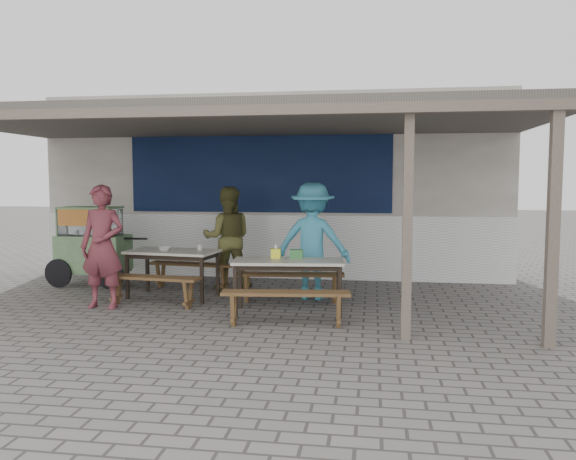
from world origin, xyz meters
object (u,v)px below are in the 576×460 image
at_px(bench_right_street, 286,300).
at_px(patron_street_side, 102,247).
at_px(patron_right_table, 313,241).
at_px(condiment_jar, 200,247).
at_px(bench_left_street, 151,284).
at_px(tissue_box, 276,253).
at_px(patron_wall_side, 227,238).
at_px(table_left, 173,255).
at_px(vendor_cart, 92,243).
at_px(condiment_bowl, 165,248).
at_px(bench_right_wall, 290,280).
at_px(bench_left_wall, 192,269).
at_px(donation_box, 297,254).
at_px(table_right, 288,266).

xyz_separation_m(bench_right_street, patron_street_side, (-2.78, 0.65, 0.55)).
distance_m(patron_right_table, condiment_jar, 1.79).
xyz_separation_m(bench_left_street, tissue_box, (1.85, 0.05, 0.48)).
relative_size(patron_wall_side, tissue_box, 13.10).
xyz_separation_m(table_left, vendor_cart, (-1.78, 0.79, 0.08)).
bearing_deg(table_left, condiment_bowl, -176.76).
xyz_separation_m(tissue_box, condiment_jar, (-1.35, 0.73, -0.02)).
bearing_deg(bench_right_wall, condiment_bowl, 170.95).
bearing_deg(bench_left_wall, bench_left_street, -90.00).
relative_size(condiment_jar, condiment_bowl, 0.41).
bearing_deg(condiment_jar, table_left, -167.64).
height_order(vendor_cart, condiment_jar, vendor_cart).
bearing_deg(bench_right_street, bench_left_wall, 125.58).
distance_m(patron_street_side, tissue_box, 2.52).
distance_m(bench_left_wall, donation_box, 2.41).
distance_m(table_right, condiment_jar, 1.80).
xyz_separation_m(table_right, condiment_jar, (-1.55, 0.90, 0.12)).
relative_size(bench_left_wall, condiment_jar, 17.81).
relative_size(bench_right_street, vendor_cart, 0.94).
distance_m(table_right, tissue_box, 0.30).
height_order(bench_left_street, donation_box, donation_box).
relative_size(patron_street_side, patron_wall_side, 1.03).
relative_size(bench_left_wall, tissue_box, 11.28).
height_order(table_left, patron_right_table, patron_right_table).
height_order(bench_right_street, condiment_bowl, condiment_bowl).
height_order(table_right, condiment_bowl, condiment_bowl).
height_order(bench_right_street, vendor_cart, vendor_cart).
distance_m(table_left, vendor_cart, 1.95).
bearing_deg(patron_street_side, bench_right_street, -11.77).
xyz_separation_m(patron_street_side, tissue_box, (2.50, 0.23, -0.08)).
height_order(bench_right_street, condiment_jar, condiment_jar).
bearing_deg(table_left, bench_left_street, -90.00).
distance_m(table_right, patron_wall_side, 2.12).
relative_size(vendor_cart, patron_street_side, 0.98).
height_order(table_right, patron_right_table, patron_right_table).
xyz_separation_m(tissue_box, donation_box, (0.29, 0.04, -0.01)).
bearing_deg(patron_wall_side, donation_box, 120.25).
relative_size(table_left, bench_right_wall, 0.88).
xyz_separation_m(patron_street_side, condiment_bowl, (0.60, 0.88, -0.12)).
bearing_deg(table_right, bench_right_wall, 90.00).
height_order(patron_wall_side, donation_box, patron_wall_side).
bearing_deg(tissue_box, patron_street_side, -174.84).
xyz_separation_m(patron_right_table, donation_box, (-0.14, -0.83, -0.10)).
bearing_deg(patron_right_table, bench_left_street, 25.97).
height_order(patron_street_side, patron_wall_side, patron_street_side).
relative_size(tissue_box, donation_box, 0.73).
bearing_deg(patron_wall_side, bench_right_street, 106.70).
distance_m(condiment_jar, condiment_bowl, 0.56).
bearing_deg(table_right, bench_right_street, -90.00).
xyz_separation_m(donation_box, condiment_bowl, (-2.19, 0.61, -0.04)).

